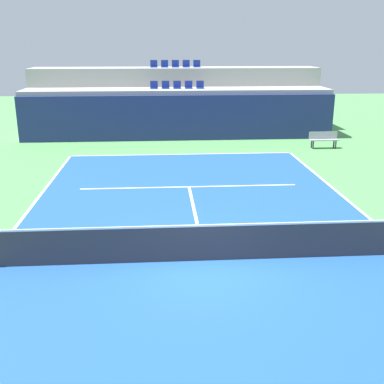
% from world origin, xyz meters
% --- Properties ---
extents(ground_plane, '(80.00, 80.00, 0.00)m').
position_xyz_m(ground_plane, '(0.00, 0.00, 0.00)').
color(ground_plane, '#4C8C4C').
extents(court_surface, '(11.00, 24.00, 0.01)m').
position_xyz_m(court_surface, '(0.00, 0.00, 0.01)').
color(court_surface, '#1E4C99').
rests_on(court_surface, ground_plane).
extents(baseline_far, '(11.00, 0.10, 0.00)m').
position_xyz_m(baseline_far, '(0.00, 11.95, 0.01)').
color(baseline_far, white).
rests_on(baseline_far, court_surface).
extents(service_line_far, '(8.26, 0.10, 0.00)m').
position_xyz_m(service_line_far, '(0.00, 6.40, 0.01)').
color(service_line_far, white).
rests_on(service_line_far, court_surface).
extents(centre_service_line, '(0.10, 6.40, 0.00)m').
position_xyz_m(centre_service_line, '(0.00, 3.20, 0.01)').
color(centre_service_line, white).
rests_on(centre_service_line, court_surface).
extents(back_wall, '(17.70, 0.30, 2.52)m').
position_xyz_m(back_wall, '(0.00, 15.59, 1.26)').
color(back_wall, navy).
rests_on(back_wall, ground_plane).
extents(stands_tier_lower, '(17.70, 2.40, 2.75)m').
position_xyz_m(stands_tier_lower, '(0.00, 16.94, 1.38)').
color(stands_tier_lower, '#9E9E99').
rests_on(stands_tier_lower, ground_plane).
extents(stands_tier_upper, '(17.70, 2.40, 3.84)m').
position_xyz_m(stands_tier_upper, '(0.00, 19.34, 1.92)').
color(stands_tier_upper, '#9E9E99').
rests_on(stands_tier_upper, ground_plane).
extents(seating_row_lower, '(3.12, 0.44, 0.44)m').
position_xyz_m(seating_row_lower, '(-0.00, 17.03, 2.88)').
color(seating_row_lower, navy).
rests_on(seating_row_lower, stands_tier_lower).
extents(seating_row_upper, '(3.12, 0.44, 0.44)m').
position_xyz_m(seating_row_upper, '(-0.00, 19.43, 3.96)').
color(seating_row_upper, navy).
rests_on(seating_row_upper, stands_tier_upper).
extents(tennis_net, '(11.08, 0.08, 1.07)m').
position_xyz_m(tennis_net, '(0.00, 0.00, 0.51)').
color(tennis_net, black).
rests_on(tennis_net, court_surface).
extents(player_bench, '(1.50, 0.40, 0.85)m').
position_xyz_m(player_bench, '(7.49, 12.95, 0.51)').
color(player_bench, '#99999E').
rests_on(player_bench, ground_plane).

